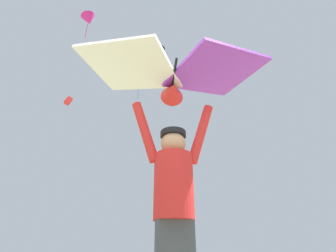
# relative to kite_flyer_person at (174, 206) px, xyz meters

# --- Properties ---
(kite_flyer_person) EXTENTS (0.81, 0.36, 1.92)m
(kite_flyer_person) POSITION_rel_kite_flyer_person_xyz_m (0.00, 0.00, 0.00)
(kite_flyer_person) COLOR #424751
(kite_flyer_person) RESTS_ON ground
(held_stunt_kite) EXTENTS (2.01, 1.09, 0.42)m
(held_stunt_kite) POSITION_rel_kite_flyer_person_xyz_m (0.00, -0.09, 1.30)
(held_stunt_kite) COLOR black
(distant_kite_teal_mid_right) EXTENTS (1.72, 1.65, 3.04)m
(distant_kite_teal_mid_right) POSITION_rel_kite_flyer_person_xyz_m (-2.45, 20.03, 16.95)
(distant_kite_teal_mid_right) COLOR #19B2AD
(distant_kite_red_mid_left) EXTENTS (1.04, 1.01, 1.19)m
(distant_kite_red_mid_left) POSITION_rel_kite_flyer_person_xyz_m (-11.27, 24.26, 16.90)
(distant_kite_red_mid_left) COLOR red
(distant_kite_magenta_overhead_distant) EXTENTS (1.99, 1.94, 3.06)m
(distant_kite_magenta_overhead_distant) POSITION_rel_kite_flyer_person_xyz_m (-6.96, 14.63, 19.69)
(distant_kite_magenta_overhead_distant) COLOR #DB2393
(distant_kite_black_far_center) EXTENTS (1.12, 1.17, 1.84)m
(distant_kite_black_far_center) POSITION_rel_kite_flyer_person_xyz_m (-0.18, 15.54, 16.90)
(distant_kite_black_far_center) COLOR black
(marker_flag) EXTENTS (0.30, 0.24, 2.06)m
(marker_flag) POSITION_rel_kite_flyer_person_xyz_m (0.75, 7.80, 0.85)
(marker_flag) COLOR silver
(marker_flag) RESTS_ON ground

